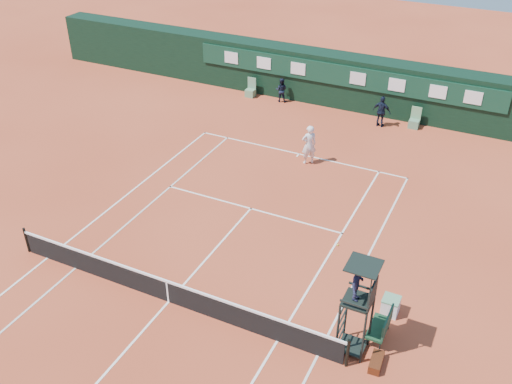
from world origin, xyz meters
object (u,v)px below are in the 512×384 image
at_px(player_bench, 382,326).
at_px(player, 309,145).
at_px(cooler, 390,306).
at_px(tennis_net, 168,291).
at_px(umpire_chair, 359,290).

bearing_deg(player_bench, player, 122.96).
distance_m(cooler, player, 10.53).
height_order(cooler, player, player).
xyz_separation_m(tennis_net, cooler, (7.00, 2.80, -0.18)).
xyz_separation_m(umpire_chair, cooler, (0.67, 2.09, -2.13)).
bearing_deg(tennis_net, cooler, 21.77).
bearing_deg(cooler, player_bench, -88.20).
bearing_deg(player_bench, cooler, 91.80).
relative_size(umpire_chair, player_bench, 2.85).
distance_m(tennis_net, player_bench, 7.20).
bearing_deg(player, cooler, 85.58).
relative_size(umpire_chair, player, 1.70).
distance_m(tennis_net, player, 11.27).
relative_size(tennis_net, player_bench, 10.75).
height_order(umpire_chair, cooler, umpire_chair).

